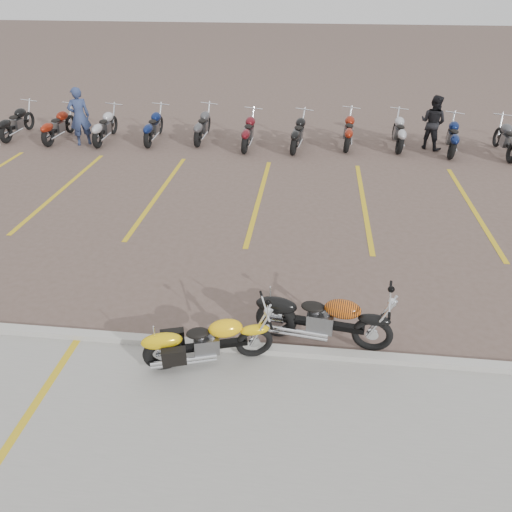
{
  "coord_description": "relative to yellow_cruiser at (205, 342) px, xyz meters",
  "views": [
    {
      "loc": [
        1.31,
        -7.99,
        5.27
      ],
      "look_at": [
        0.41,
        -0.29,
        0.75
      ],
      "focal_mm": 35.0,
      "sensor_mm": 36.0,
      "label": 1
    }
  ],
  "objects": [
    {
      "name": "ground",
      "position": [
        0.11,
        2.33,
        -0.4
      ],
      "size": [
        100.0,
        100.0,
        0.0
      ],
      "primitive_type": "plane",
      "color": "brown",
      "rests_on": "ground"
    },
    {
      "name": "concrete_apron",
      "position": [
        0.11,
        -2.17,
        -0.4
      ],
      "size": [
        60.0,
        5.0,
        0.01
      ],
      "primitive_type": "cube",
      "color": "#9E9B93",
      "rests_on": "ground"
    },
    {
      "name": "curb",
      "position": [
        0.11,
        0.33,
        -0.34
      ],
      "size": [
        60.0,
        0.18,
        0.12
      ],
      "primitive_type": "cube",
      "color": "#ADAAA3",
      "rests_on": "ground"
    },
    {
      "name": "parking_stripes",
      "position": [
        0.11,
        6.33,
        -0.4
      ],
      "size": [
        38.0,
        5.5,
        0.01
      ],
      "primitive_type": null,
      "color": "gold",
      "rests_on": "ground"
    },
    {
      "name": "yellow_cruiser",
      "position": [
        0.0,
        0.0,
        0.0
      ],
      "size": [
        1.91,
        0.71,
        0.81
      ],
      "rotation": [
        0.1,
        0.0,
        0.31
      ],
      "color": "black",
      "rests_on": "ground"
    },
    {
      "name": "flame_cruiser",
      "position": [
        1.7,
        0.68,
        0.04
      ],
      "size": [
        2.18,
        0.47,
        0.9
      ],
      "rotation": [
        0.06,
        0.0,
        -0.14
      ],
      "color": "black",
      "rests_on": "ground"
    },
    {
      "name": "person_a",
      "position": [
        -6.32,
        10.15,
        0.55
      ],
      "size": [
        0.83,
        0.76,
        1.9
      ],
      "primitive_type": "imported",
      "rotation": [
        0.0,
        0.0,
        3.73
      ],
      "color": "navy",
      "rests_on": "ground"
    },
    {
      "name": "person_b",
      "position": [
        5.26,
        11.07,
        0.47
      ],
      "size": [
        1.07,
        1.03,
        1.74
      ],
      "primitive_type": "imported",
      "rotation": [
        0.0,
        0.0,
        2.5
      ],
      "color": "black",
      "rests_on": "ground"
    },
    {
      "name": "bg_bike_row",
      "position": [
        1.72,
        10.83,
        0.15
      ],
      "size": [
        22.21,
        2.04,
        1.1
      ],
      "color": "black",
      "rests_on": "ground"
    }
  ]
}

